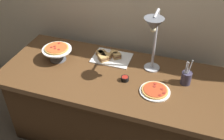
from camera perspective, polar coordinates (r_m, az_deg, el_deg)
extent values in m
plane|color=brown|center=(2.79, -0.47, -13.30)|extent=(8.00, 8.00, 0.00)
cube|color=#C6B593|center=(2.45, 3.32, 14.23)|extent=(4.40, 0.04, 2.40)
cube|color=brown|center=(2.27, -0.56, -1.40)|extent=(1.90, 0.84, 0.05)
cube|color=#3C2715|center=(2.52, -0.51, -8.16)|extent=(1.75, 0.74, 0.71)
cylinder|color=#B7BABF|center=(2.35, 8.71, 0.56)|extent=(0.14, 0.14, 0.01)
cylinder|color=#B7BABF|center=(2.20, 9.39, 6.45)|extent=(0.02, 0.02, 0.55)
cylinder|color=#B7BABF|center=(2.00, 9.72, 12.10)|extent=(0.02, 0.16, 0.02)
cone|color=#595B60|center=(1.95, 9.11, 9.83)|extent=(0.15, 0.15, 0.10)
sphere|color=#F9EAB2|center=(1.97, 9.00, 8.79)|extent=(0.04, 0.04, 0.04)
cylinder|color=white|center=(2.10, 9.37, -4.66)|extent=(0.24, 0.24, 0.01)
cylinder|color=#C68E42|center=(2.09, 9.41, -4.41)|extent=(0.21, 0.21, 0.01)
cylinder|color=#AD3D1E|center=(2.09, 9.43, -4.25)|extent=(0.18, 0.18, 0.00)
cylinder|color=maroon|center=(2.04, 10.49, -5.46)|extent=(0.02, 0.02, 0.00)
cylinder|color=maroon|center=(2.14, 9.44, -3.00)|extent=(0.02, 0.02, 0.00)
cylinder|color=maroon|center=(2.10, 10.91, -4.12)|extent=(0.02, 0.02, 0.00)
cylinder|color=maroon|center=(2.11, 9.26, -3.57)|extent=(0.02, 0.02, 0.00)
cylinder|color=maroon|center=(2.07, 11.33, -4.97)|extent=(0.02, 0.02, 0.00)
cylinder|color=#595B60|center=(2.46, -11.83, 3.29)|extent=(0.02, 0.02, 0.11)
cylinder|color=#595B60|center=(2.48, -11.69, 2.35)|extent=(0.15, 0.15, 0.01)
cylinder|color=white|center=(2.43, -12.01, 4.44)|extent=(0.27, 0.27, 0.01)
cylinder|color=#C68E42|center=(2.42, -12.04, 4.68)|extent=(0.22, 0.22, 0.01)
cylinder|color=#C65628|center=(2.41, -12.07, 4.84)|extent=(0.19, 0.19, 0.00)
cylinder|color=maroon|center=(2.47, -11.55, 5.77)|extent=(0.02, 0.02, 0.00)
cylinder|color=maroon|center=(2.43, -12.45, 5.07)|extent=(0.02, 0.02, 0.00)
cylinder|color=maroon|center=(2.40, -12.38, 4.64)|extent=(0.02, 0.02, 0.00)
cylinder|color=maroon|center=(2.38, -11.61, 4.44)|extent=(0.02, 0.02, 0.00)
cylinder|color=maroon|center=(2.42, -13.15, 4.88)|extent=(0.02, 0.02, 0.00)
cube|color=white|center=(2.45, -0.04, 2.67)|extent=(0.35, 0.26, 0.01)
cube|color=tan|center=(2.47, -2.19, 3.33)|extent=(0.09, 0.09, 0.02)
cube|color=brown|center=(2.46, -2.20, 3.64)|extent=(0.09, 0.09, 0.01)
cube|color=tan|center=(2.45, -2.21, 3.95)|extent=(0.09, 0.09, 0.02)
cube|color=tan|center=(2.46, -2.64, 3.29)|extent=(0.09, 0.09, 0.02)
cube|color=brown|center=(2.45, -2.65, 3.60)|extent=(0.09, 0.09, 0.01)
cube|color=tan|center=(2.45, -2.66, 3.91)|extent=(0.09, 0.09, 0.02)
cube|color=tan|center=(2.43, -1.27, 2.72)|extent=(0.09, 0.08, 0.02)
cube|color=brown|center=(2.42, -1.27, 3.03)|extent=(0.09, 0.08, 0.01)
cube|color=tan|center=(2.41, -1.28, 3.35)|extent=(0.09, 0.08, 0.02)
cube|color=tan|center=(2.46, 0.38, 3.29)|extent=(0.07, 0.06, 0.02)
cube|color=brown|center=(2.45, 0.38, 3.60)|extent=(0.07, 0.06, 0.01)
cube|color=tan|center=(2.44, 0.38, 3.91)|extent=(0.07, 0.06, 0.02)
cube|color=tan|center=(2.40, -2.08, 2.33)|extent=(0.10, 0.10, 0.02)
cube|color=brown|center=(2.39, -2.09, 2.64)|extent=(0.10, 0.10, 0.01)
cube|color=tan|center=(2.38, -2.10, 2.96)|extent=(0.10, 0.10, 0.02)
cube|color=tan|center=(2.43, 1.04, 2.82)|extent=(0.09, 0.09, 0.02)
cube|color=brown|center=(2.42, 1.04, 3.13)|extent=(0.09, 0.09, 0.01)
cube|color=tan|center=(2.41, 1.05, 3.45)|extent=(0.09, 0.09, 0.02)
cylinder|color=black|center=(2.18, 2.85, -1.91)|extent=(0.07, 0.07, 0.04)
cylinder|color=maroon|center=(2.17, 2.87, -1.59)|extent=(0.05, 0.05, 0.01)
cylinder|color=#383347|center=(2.21, 15.94, -1.71)|extent=(0.08, 0.08, 0.11)
cylinder|color=#B7BABF|center=(2.18, 16.55, -0.07)|extent=(0.03, 0.04, 0.19)
cylinder|color=#B7BABF|center=(2.16, 15.71, -0.49)|extent=(0.01, 0.04, 0.18)
cylinder|color=#B7BABF|center=(2.15, 16.23, -0.32)|extent=(0.04, 0.01, 0.20)
cylinder|color=#B7BABF|center=(2.15, 15.95, -0.49)|extent=(0.02, 0.02, 0.19)
cylinder|color=#B7BABF|center=(2.16, 16.50, -0.17)|extent=(0.04, 0.03, 0.20)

